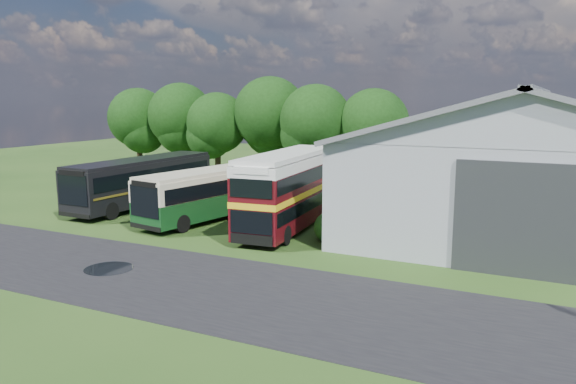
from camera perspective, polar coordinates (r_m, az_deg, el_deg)
The scene contains 16 objects.
ground at distance 28.10m, azimuth -11.24°, elevation -6.44°, with size 120.00×120.00×0.00m, color #1F3E13.
asphalt_road at distance 24.08m, azimuth -9.89°, elevation -9.14°, with size 60.00×8.00×0.02m, color black.
puddle at distance 26.88m, azimuth -17.73°, elevation -7.46°, with size 2.20×2.20×0.01m, color black.
storage_shed at distance 37.51m, azimuth 23.75°, elevation 3.42°, with size 18.80×24.80×8.15m.
tree_far_left at distance 60.23m, azimuth -14.98°, elevation 7.27°, with size 6.12×6.12×8.64m.
tree_left_a at distance 57.45m, azimuth -10.87°, elevation 7.63°, with size 6.46×6.46×9.12m.
tree_left_b at distance 53.77m, azimuth -7.21°, elevation 6.94°, with size 5.78×5.78×8.16m.
tree_mid at distance 52.30m, azimuth -1.81°, elevation 7.96°, with size 6.80×6.80×9.60m.
tree_right_a at distance 49.24m, azimuth 2.82°, elevation 7.27°, with size 6.26×6.26×8.83m.
tree_right_b at distance 48.24m, azimuth 8.69°, elevation 6.83°, with size 5.98×5.98×8.45m.
shrub_front at distance 30.44m, azimuth 4.22°, elevation -5.03°, with size 1.70×1.70×1.70m, color #194714.
shrub_mid at distance 32.25m, azimuth 5.56°, elevation -4.22°, with size 1.60×1.60×1.60m, color #194714.
shrub_back at distance 34.08m, azimuth 6.76°, elevation -3.49°, with size 1.80×1.80×1.80m, color #194714.
bus_green_single at distance 36.19m, azimuth -7.35°, elevation 0.02°, with size 4.60×11.89×3.20m.
bus_maroon_double at distance 32.85m, azimuth 0.10°, elevation 0.12°, with size 3.61×10.74×4.54m.
bus_dark_single at distance 41.07m, azimuth -14.57°, elevation 1.09°, with size 3.19×12.45×3.41m.
Camera 1 is at (16.60, -21.33, 7.68)m, focal length 35.00 mm.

